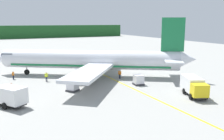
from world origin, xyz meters
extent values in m
cylinder|color=silver|center=(32.88, 19.46, 3.50)|extent=(32.27, 22.77, 3.80)
cone|color=silver|center=(16.77, 29.90, 3.50)|extent=(3.98, 4.33, 3.61)
cone|color=silver|center=(49.32, 8.80, 3.90)|extent=(4.44, 4.45, 3.23)
cube|color=#192333|center=(18.61, 28.71, 4.36)|extent=(3.77, 4.02, 0.60)
cube|color=silver|center=(29.58, 10.70, 2.83)|extent=(13.79, 15.46, 0.50)
cylinder|color=slate|center=(29.56, 13.98, 1.63)|extent=(3.88, 3.59, 2.20)
cube|color=silver|center=(39.53, 26.04, 2.83)|extent=(11.53, 16.44, 0.50)
cylinder|color=slate|center=(36.53, 24.72, 1.63)|extent=(3.88, 3.59, 2.20)
cube|color=#19723F|center=(46.72, 10.48, 8.65)|extent=(3.89, 2.70, 6.50)
cube|color=silver|center=(46.72, 10.48, 3.90)|extent=(8.34, 10.47, 0.24)
cube|color=#19723F|center=(32.88, 19.46, 2.46)|extent=(29.15, 20.65, 0.36)
cylinder|color=black|center=(21.40, 26.90, 0.55)|extent=(1.11, 0.89, 1.10)
cylinder|color=gray|center=(21.40, 26.90, 1.35)|extent=(0.20, 0.20, 0.50)
cylinder|color=black|center=(32.72, 16.46, 0.55)|extent=(1.11, 0.89, 1.10)
cylinder|color=gray|center=(32.72, 16.46, 1.35)|extent=(0.20, 0.20, 0.50)
cylinder|color=black|center=(35.55, 20.82, 0.55)|extent=(1.11, 0.89, 1.10)
cylinder|color=gray|center=(35.55, 20.82, 1.35)|extent=(0.20, 0.20, 0.50)
cube|color=white|center=(16.84, 6.36, 1.67)|extent=(4.10, 4.61, 2.14)
cube|color=#262628|center=(16.33, 7.11, 0.52)|extent=(4.56, 5.73, 0.16)
cylinder|color=black|center=(16.27, 9.17, 0.45)|extent=(0.74, 0.90, 0.90)
cylinder|color=black|center=(15.92, 5.75, 0.45)|extent=(0.74, 0.90, 0.90)
cylinder|color=black|center=(17.75, 6.98, 0.45)|extent=(0.74, 0.90, 0.90)
cube|color=yellow|center=(41.22, -2.43, 1.50)|extent=(2.73, 2.53, 1.80)
cube|color=#192333|center=(40.89, -3.21, 1.86)|extent=(1.73, 0.81, 0.94)
cube|color=white|center=(42.49, 0.49, 1.68)|extent=(3.83, 5.06, 2.15)
cube|color=#262628|center=(42.13, -0.33, 0.52)|extent=(3.94, 6.45, 0.16)
cylinder|color=black|center=(42.35, -2.59, 0.45)|extent=(0.61, 0.94, 0.90)
cylinder|color=black|center=(40.33, -1.71, 0.45)|extent=(0.61, 0.94, 0.90)
cylinder|color=black|center=(43.50, 0.06, 0.45)|extent=(0.61, 0.94, 0.90)
cylinder|color=black|center=(41.48, 0.93, 0.45)|extent=(0.61, 0.94, 0.90)
cube|color=#333338|center=(38.13, 8.93, 0.15)|extent=(1.91, 1.91, 0.30)
cube|color=silver|center=(38.13, 8.93, 1.04)|extent=(1.69, 1.69, 1.49)
cube|color=silver|center=(38.19, 9.46, 1.64)|extent=(1.61, 0.79, 0.56)
cube|color=#333338|center=(26.33, 10.15, 0.15)|extent=(2.38, 2.38, 0.30)
cube|color=silver|center=(26.33, 10.15, 1.09)|extent=(2.10, 2.10, 1.57)
cube|color=silver|center=(26.01, 10.57, 1.72)|extent=(1.58, 1.41, 0.56)
cylinder|color=#191E33|center=(23.97, 18.78, 0.44)|extent=(0.14, 0.14, 0.88)
cylinder|color=#191E33|center=(23.79, 18.76, 0.44)|extent=(0.14, 0.14, 0.88)
cube|color=#CCE519|center=(23.88, 18.77, 1.21)|extent=(0.46, 0.28, 0.66)
cube|color=silver|center=(23.88, 18.77, 1.24)|extent=(0.48, 0.29, 0.06)
sphere|color=tan|center=(23.88, 18.77, 1.66)|extent=(0.24, 0.24, 0.24)
cylinder|color=#CCE519|center=(24.15, 18.81, 1.24)|extent=(0.09, 0.09, 0.63)
cylinder|color=#CCE519|center=(23.61, 18.74, 1.24)|extent=(0.09, 0.09, 0.63)
cylinder|color=#191E33|center=(17.35, 13.38, 0.41)|extent=(0.14, 0.14, 0.81)
cylinder|color=#191E33|center=(17.38, 13.56, 0.41)|extent=(0.14, 0.14, 0.81)
cube|color=orange|center=(17.37, 13.47, 1.12)|extent=(0.29, 0.47, 0.61)
cube|color=silver|center=(17.37, 13.47, 1.15)|extent=(0.30, 0.48, 0.06)
sphere|color=tan|center=(17.37, 13.47, 1.54)|extent=(0.22, 0.22, 0.22)
cylinder|color=orange|center=(17.32, 13.20, 1.15)|extent=(0.09, 0.09, 0.58)
cylinder|color=orange|center=(17.41, 13.74, 1.15)|extent=(0.09, 0.09, 0.58)
cylinder|color=#191E33|center=(18.34, 23.28, 0.40)|extent=(0.14, 0.14, 0.80)
cylinder|color=#191E33|center=(18.46, 23.42, 0.40)|extent=(0.14, 0.14, 0.80)
cube|color=orange|center=(18.40, 23.35, 1.10)|extent=(0.45, 0.48, 0.60)
cube|color=silver|center=(18.40, 23.35, 1.13)|extent=(0.47, 0.49, 0.06)
sphere|color=tan|center=(18.40, 23.35, 1.50)|extent=(0.22, 0.22, 0.22)
cylinder|color=orange|center=(18.22, 23.15, 1.13)|extent=(0.09, 0.09, 0.57)
cylinder|color=orange|center=(18.57, 23.56, 1.13)|extent=(0.09, 0.09, 0.57)
cylinder|color=#191E33|center=(37.29, 14.70, 0.43)|extent=(0.14, 0.14, 0.86)
cylinder|color=#191E33|center=(37.42, 14.59, 0.43)|extent=(0.14, 0.14, 0.86)
cube|color=orange|center=(37.36, 14.65, 1.18)|extent=(0.48, 0.45, 0.64)
cube|color=silver|center=(37.36, 14.65, 1.21)|extent=(0.49, 0.46, 0.06)
sphere|color=tan|center=(37.36, 14.65, 1.62)|extent=(0.23, 0.23, 0.23)
cylinder|color=orange|center=(37.15, 14.82, 1.21)|extent=(0.09, 0.09, 0.61)
cylinder|color=orange|center=(37.56, 14.48, 1.21)|extent=(0.09, 0.09, 0.61)
cube|color=yellow|center=(35.94, 14.46, 0.01)|extent=(0.30, 60.00, 0.01)
camera|label=1|loc=(15.07, -27.42, 11.09)|focal=39.57mm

